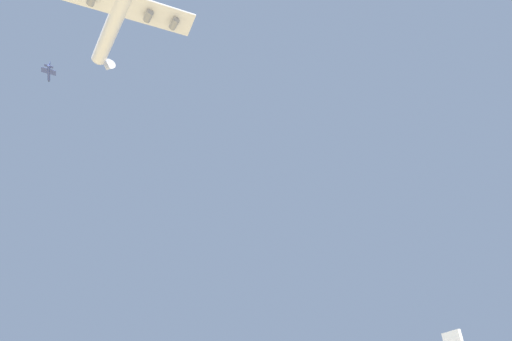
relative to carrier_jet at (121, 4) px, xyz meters
The scene contains 2 objects.
carrier_jet is the anchor object (origin of this frame).
chase_jet_right_wing 99.21m from the carrier_jet, 16.95° to the left, with size 15.22×8.36×4.00m.
Camera 1 is at (-69.04, 83.99, 2.45)m, focal length 26.27 mm.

